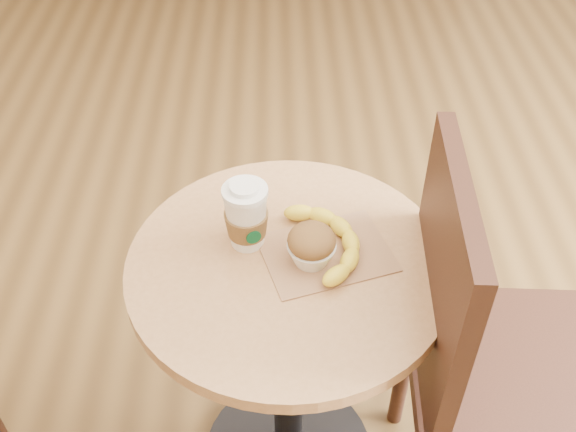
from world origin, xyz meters
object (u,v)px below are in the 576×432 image
object	(u,v)px
coffee_cup	(246,218)
banana	(326,242)
chair_right	(488,358)
muffin	(312,246)
cafe_table	(288,340)

from	to	relation	value
coffee_cup	banana	size ratio (longest dim) A/B	0.62
chair_right	coffee_cup	size ratio (longest dim) A/B	6.90
banana	muffin	bearing A→B (deg)	-147.68
chair_right	muffin	world-z (taller)	chair_right
coffee_cup	muffin	distance (m)	0.14
muffin	cafe_table	bearing A→B (deg)	175.81
muffin	chair_right	bearing A→B (deg)	-13.30
coffee_cup	muffin	world-z (taller)	coffee_cup
cafe_table	muffin	distance (m)	0.29
chair_right	muffin	distance (m)	0.44
chair_right	coffee_cup	world-z (taller)	chair_right
cafe_table	chair_right	world-z (taller)	chair_right
muffin	banana	distance (m)	0.05
muffin	coffee_cup	bearing A→B (deg)	155.25
cafe_table	muffin	xyz separation A→B (m)	(0.04, -0.00, 0.29)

